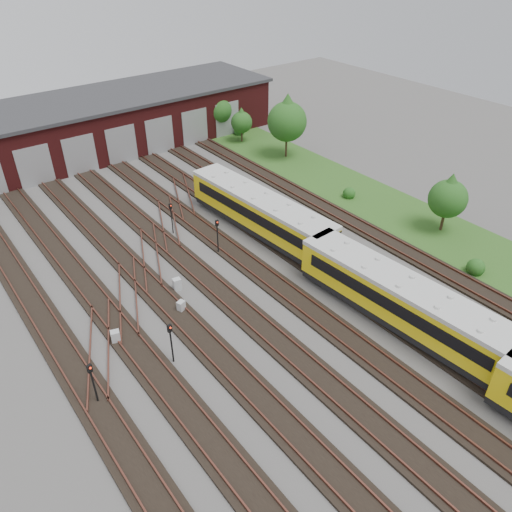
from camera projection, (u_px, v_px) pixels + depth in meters
ground at (293, 325)px, 35.64m from camera, size 120.00×120.00×0.00m
track_network at (286, 321)px, 35.88m from camera, size 30.40×70.00×0.33m
maintenance_shed at (76, 128)px, 60.09m from camera, size 51.00×12.50×6.35m
grass_verge at (368, 198)px, 51.80m from camera, size 8.00×55.00×0.05m
metro_train at (402, 301)px, 34.58m from camera, size 3.95×48.73×3.43m
signal_mast_0 at (92, 379)px, 28.77m from camera, size 0.31×0.29×3.18m
signal_mast_1 at (171, 338)px, 31.57m from camera, size 0.30×0.28×3.18m
signal_mast_2 at (217, 233)px, 42.12m from camera, size 0.27×0.26×3.32m
signal_mast_3 at (171, 215)px, 45.00m from camera, size 0.25×0.24×3.07m
relay_cabinet_0 at (116, 337)px, 33.91m from camera, size 0.73×0.66×1.00m
relay_cabinet_1 at (177, 284)px, 38.81m from camera, size 0.68×0.60×1.01m
relay_cabinet_2 at (181, 306)px, 36.67m from camera, size 0.67×0.61×0.91m
relay_cabinet_3 at (203, 176)px, 55.11m from camera, size 0.78×0.72×1.03m
relay_cabinet_4 at (277, 212)px, 48.45m from camera, size 0.63×0.55×0.93m
tree_0 at (218, 107)px, 65.29m from camera, size 3.53×3.53×5.85m
tree_1 at (242, 120)px, 63.56m from camera, size 2.71×2.71×4.49m
tree_2 at (287, 117)px, 58.25m from camera, size 4.64×4.64×7.69m
tree_3 at (449, 195)px, 44.51m from camera, size 3.47×3.47×5.76m
bush_0 at (476, 265)px, 40.52m from camera, size 1.48×1.48×1.48m
bush_1 at (349, 192)px, 51.68m from camera, size 1.30×1.30×1.30m
bush_2 at (239, 129)px, 66.90m from camera, size 1.44×1.44×1.44m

